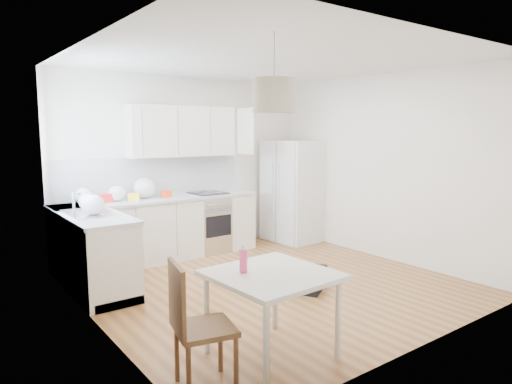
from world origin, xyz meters
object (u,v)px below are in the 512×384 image
Objects in this scene: refrigerator at (293,191)px; dining_table at (272,282)px; dining_chair at (205,325)px; gym_bag at (308,279)px.

dining_table is (-2.87, -3.00, -0.21)m from refrigerator.
refrigerator is 4.15m from dining_table.
refrigerator reaches higher than dining_table.
dining_chair is 2.38m from gym_bag.
dining_chair is at bearing -175.81° from dining_table.
refrigerator is 1.78× the size of dining_chair.
gym_bag is (1.39, 1.03, -0.53)m from dining_table.
dining_table is at bearing -175.58° from gym_bag.
refrigerator is at bearing 20.98° from gym_bag.
dining_table is at bearing 20.32° from dining_chair.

